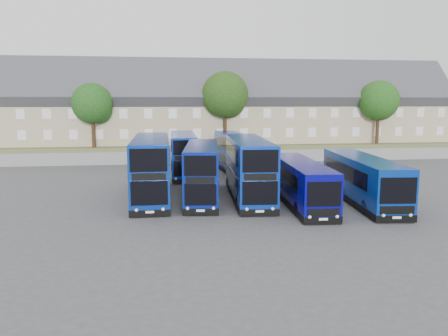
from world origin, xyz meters
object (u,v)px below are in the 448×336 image
Objects in this scene: tree_west at (94,105)px; tree_east at (379,102)px; dd_front_mid at (202,173)px; dd_front_left at (151,169)px; coach_east_a at (301,183)px; tree_mid at (226,97)px; tree_far at (395,100)px.

tree_east is (36.00, 0.00, 0.34)m from tree_west.
dd_front_left is at bearing 175.09° from dd_front_mid.
tree_mid is at bearing 98.47° from coach_east_a.
dd_front_left reaches higher than dd_front_mid.
tree_west is 0.94× the size of tree_east.
coach_east_a is at bearing -52.33° from tree_west.
tree_west is 36.00m from tree_east.
dd_front_left is at bearing -141.81° from tree_far.
coach_east_a is 39.24m from tree_far.
tree_west is (-18.21, 23.59, 5.51)m from coach_east_a.
tree_far reaches higher than dd_front_left.
dd_front_left is at bearing 166.33° from coach_east_a.
tree_far is at bearing 48.22° from dd_front_mid.
coach_east_a is (10.89, -3.31, -0.77)m from dd_front_left.
tree_far is (34.68, 27.28, 5.42)m from dd_front_left.
tree_mid is 26.80m from tree_far.
tree_west reaches higher than coach_east_a.
tree_mid reaches higher than tree_west.
tree_east is (20.00, -0.50, -0.68)m from tree_mid.
tree_mid is at bearing 178.57° from tree_east.
tree_west is (-7.32, 20.28, 4.74)m from dd_front_left.
tree_east is 0.94× the size of tree_far.
tree_west is at bearing 130.90° from coach_east_a.
dd_front_mid reaches higher than coach_east_a.
tree_mid is at bearing -165.96° from tree_far.
tree_mid is 20.02m from tree_east.
tree_east is (17.79, 23.59, 5.85)m from coach_east_a.
dd_front_left is 22.07m from tree_west.
tree_far is at bearing 37.80° from dd_front_left.
tree_west is at bearing 109.47° from dd_front_left.
coach_east_a is 25.05m from tree_mid.
tree_mid reaches higher than coach_east_a.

